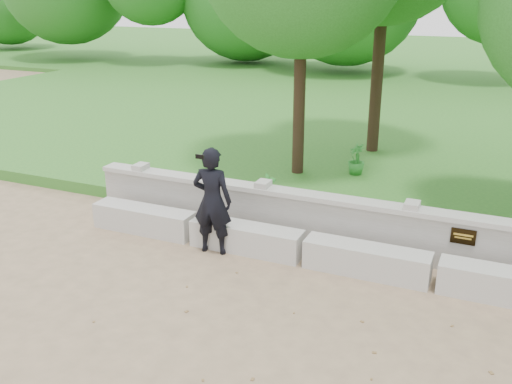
{
  "coord_description": "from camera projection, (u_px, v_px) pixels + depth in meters",
  "views": [
    {
      "loc": [
        0.6,
        -5.88,
        4.1
      ],
      "look_at": [
        -2.79,
        1.81,
        1.09
      ],
      "focal_mm": 40.0,
      "sensor_mm": 36.0,
      "label": 1
    }
  ],
  "objects": [
    {
      "name": "ground",
      "position": [
        411.0,
        360.0,
        6.68
      ],
      "size": [
        80.0,
        80.0,
        0.0
      ],
      "primitive_type": "plane",
      "color": "#997F5D",
      "rests_on": "ground"
    },
    {
      "name": "parapet_wall",
      "position": [
        442.0,
        239.0,
        8.76
      ],
      "size": [
        12.5,
        0.35,
        0.9
      ],
      "color": "#AEABA4",
      "rests_on": "ground"
    },
    {
      "name": "shrub_a",
      "position": [
        268.0,
        191.0,
        10.56
      ],
      "size": [
        0.39,
        0.4,
        0.63
      ],
      "primitive_type": "imported",
      "rotation": [
        0.0,
        0.0,
        0.84
      ],
      "color": "#2A7B2A",
      "rests_on": "lawn"
    },
    {
      "name": "concrete_bench",
      "position": [
        435.0,
        273.0,
        8.24
      ],
      "size": [
        11.9,
        0.45,
        0.45
      ],
      "color": "#B9B6AF",
      "rests_on": "ground"
    },
    {
      "name": "man_main",
      "position": [
        212.0,
        201.0,
        9.13
      ],
      "size": [
        0.69,
        0.62,
        1.78
      ],
      "color": "black",
      "rests_on": "ground"
    },
    {
      "name": "lawn",
      "position": [
        483.0,
        117.0,
        18.7
      ],
      "size": [
        40.0,
        22.0,
        0.25
      ],
      "primitive_type": "cube",
      "color": "#2A6322",
      "rests_on": "ground"
    },
    {
      "name": "shrub_d",
      "position": [
        356.0,
        159.0,
        12.42
      ],
      "size": [
        0.51,
        0.5,
        0.68
      ],
      "primitive_type": "imported",
      "rotation": [
        0.0,
        0.0,
        5.55
      ],
      "color": "#2A7B2A",
      "rests_on": "lawn"
    }
  ]
}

